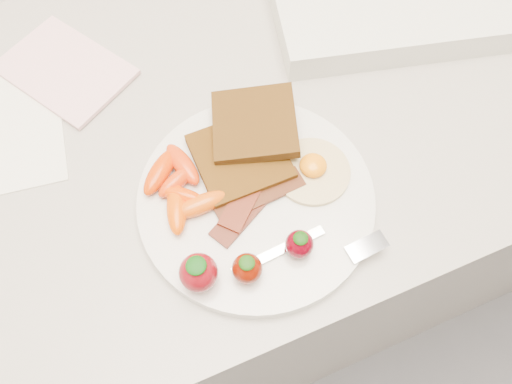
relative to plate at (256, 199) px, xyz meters
name	(u,v)px	position (x,y,z in m)	size (l,w,h in m)	color
counter	(237,235)	(0.02, 0.14, -0.46)	(2.00, 0.60, 0.90)	gray
plate	(256,199)	(0.00, 0.00, 0.00)	(0.27, 0.27, 0.02)	silver
toast_lower	(240,158)	(0.00, 0.05, 0.02)	(0.10, 0.10, 0.01)	black
toast_upper	(254,124)	(0.03, 0.08, 0.03)	(0.10, 0.10, 0.01)	black
fried_egg	(312,170)	(0.07, 0.00, 0.01)	(0.10, 0.10, 0.02)	beige
bacon_strips	(252,197)	(0.00, 0.00, 0.01)	(0.12, 0.10, 0.01)	#480E08
baby_carrots	(180,187)	(-0.08, 0.04, 0.02)	(0.09, 0.12, 0.02)	red
strawberries	(234,265)	(-0.05, -0.07, 0.03)	(0.14, 0.05, 0.05)	maroon
fork	(319,249)	(0.04, -0.09, 0.01)	(0.17, 0.05, 0.00)	silver
notepad	(65,70)	(-0.16, 0.28, 0.00)	(0.11, 0.17, 0.01)	beige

